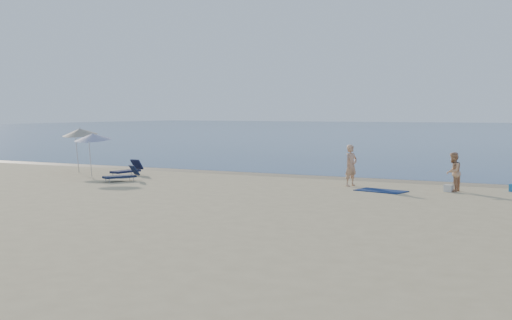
{
  "coord_description": "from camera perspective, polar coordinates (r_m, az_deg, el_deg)",
  "views": [
    {
      "loc": [
        10.33,
        -9.49,
        3.17
      ],
      "look_at": [
        -2.59,
        16.0,
        1.0
      ],
      "focal_mm": 45.0,
      "sensor_mm": 36.0,
      "label": 1
    }
  ],
  "objects": [
    {
      "name": "umbrella_near",
      "position": [
        31.51,
        -14.31,
        2.01
      ],
      "size": [
        1.8,
        1.82,
        2.25
      ],
      "rotation": [
        0.0,
        0.0,
        0.03
      ],
      "color": "silver",
      "rests_on": "ground"
    },
    {
      "name": "sea",
      "position": [
        110.02,
        21.5,
        2.39
      ],
      "size": [
        240.0,
        160.0,
        0.01
      ],
      "primitive_type": "cube",
      "color": "navy",
      "rests_on": "ground"
    },
    {
      "name": "person_left",
      "position": [
        27.49,
        8.45,
        -0.48
      ],
      "size": [
        0.65,
        0.76,
        1.76
      ],
      "primitive_type": "imported",
      "rotation": [
        0.0,
        0.0,
        1.15
      ],
      "color": "tan",
      "rests_on": "ground"
    },
    {
      "name": "lounger_right",
      "position": [
        29.75,
        -11.81,
        -1.36
      ],
      "size": [
        1.23,
        1.69,
        0.72
      ],
      "rotation": [
        0.0,
        0.0,
        -0.49
      ],
      "color": "#16203C",
      "rests_on": "ground"
    },
    {
      "name": "beach_towel",
      "position": [
        26.02,
        11.05,
        -2.7
      ],
      "size": [
        2.12,
        1.47,
        0.03
      ],
      "primitive_type": "cube",
      "rotation": [
        0.0,
        0.0,
        -0.22
      ],
      "color": "#0E1D47",
      "rests_on": "ground"
    },
    {
      "name": "lounger_left",
      "position": [
        32.24,
        -11.34,
        -0.88
      ],
      "size": [
        0.8,
        1.82,
        0.78
      ],
      "rotation": [
        0.0,
        0.0,
        -0.13
      ],
      "color": "#141A39",
      "rests_on": "ground"
    },
    {
      "name": "person_right",
      "position": [
        26.45,
        17.13,
        -1.03
      ],
      "size": [
        0.67,
        0.82,
        1.56
      ],
      "primitive_type": "imported",
      "rotation": [
        0.0,
        0.0,
        -1.68
      ],
      "color": "tan",
      "rests_on": "ground"
    },
    {
      "name": "wet_sand_strip",
      "position": [
        30.84,
        7.16,
        -1.59
      ],
      "size": [
        240.0,
        1.6,
        0.0
      ],
      "primitive_type": "cube",
      "color": "#847254",
      "rests_on": "ground"
    },
    {
      "name": "ground",
      "position": [
        14.38,
        -20.28,
        -8.66
      ],
      "size": [
        160.0,
        160.0,
        0.0
      ],
      "primitive_type": "plane",
      "color": "tan",
      "rests_on": "ground"
    },
    {
      "name": "umbrella_far",
      "position": [
        34.53,
        -15.39,
        2.42
      ],
      "size": [
        1.83,
        1.86,
        2.42
      ],
      "rotation": [
        0.0,
        0.0,
        0.02
      ],
      "color": "silver",
      "rests_on": "ground"
    },
    {
      "name": "white_bag",
      "position": [
        26.46,
        16.75,
        -2.42
      ],
      "size": [
        0.37,
        0.33,
        0.27
      ],
      "primitive_type": "cube",
      "rotation": [
        0.0,
        0.0,
        -0.21
      ],
      "color": "silver",
      "rests_on": "ground"
    }
  ]
}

